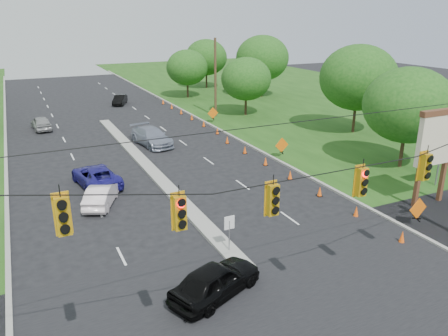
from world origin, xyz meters
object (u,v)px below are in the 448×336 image
pylon_sign (437,142)px  white_sedan (101,195)px  black_sedan (216,280)px  blue_pickup (96,176)px

pylon_sign → white_sedan: pylon_sign is taller
white_sedan → black_sedan: bearing=127.1°
blue_pickup → black_sedan: bearing=90.7°
pylon_sign → blue_pickup: bearing=146.9°
pylon_sign → blue_pickup: 22.50m
black_sedan → white_sedan: 12.02m
black_sedan → white_sedan: bearing=-10.6°
black_sedan → white_sedan: black_sedan is taller
pylon_sign → white_sedan: size_ratio=1.51×
white_sedan → blue_pickup: bearing=-70.1°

